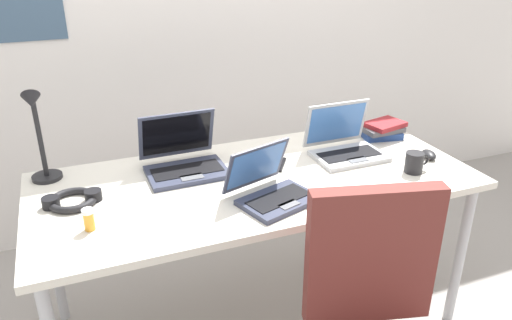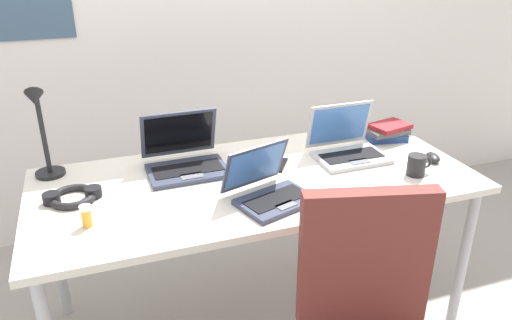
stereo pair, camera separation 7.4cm
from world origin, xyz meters
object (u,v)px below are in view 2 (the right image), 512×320
at_px(cell_phone, 278,165).
at_px(laptop_back_left, 185,159).
at_px(headphones, 73,196).
at_px(book_stack, 387,131).
at_px(computer_mouse, 433,157).
at_px(laptop_front_right, 269,190).
at_px(desk_lamp, 42,134).
at_px(pill_bottle, 86,216).
at_px(coffee_mug, 417,165).
at_px(laptop_front_left, 347,147).

bearing_deg(cell_phone, laptop_back_left, -160.94).
bearing_deg(headphones, book_stack, 5.52).
relative_size(computer_mouse, headphones, 0.45).
height_order(laptop_front_right, computer_mouse, laptop_front_right).
height_order(laptop_back_left, book_stack, laptop_back_left).
bearing_deg(cell_phone, desk_lamp, -158.38).
xyz_separation_m(laptop_front_right, pill_bottle, (-0.65, 0.03, -0.00)).
bearing_deg(headphones, laptop_back_left, 15.58).
relative_size(laptop_back_left, coffee_mug, 2.94).
distance_m(desk_lamp, pill_bottle, 0.48).
height_order(laptop_back_left, pill_bottle, laptop_back_left).
height_order(pill_bottle, coffee_mug, coffee_mug).
bearing_deg(laptop_back_left, computer_mouse, -15.01).
height_order(laptop_front_right, headphones, laptop_front_right).
bearing_deg(cell_phone, pill_bottle, -129.80).
xyz_separation_m(laptop_back_left, laptop_front_right, (0.24, -0.37, -0.01)).
xyz_separation_m(laptop_back_left, coffee_mug, (0.90, -0.37, -0.00)).
xyz_separation_m(desk_lamp, computer_mouse, (1.59, -0.38, -0.18)).
relative_size(laptop_back_left, laptop_front_left, 1.07).
height_order(cell_phone, pill_bottle, pill_bottle).
relative_size(cell_phone, headphones, 0.64).
relative_size(laptop_back_left, book_stack, 1.52).
height_order(laptop_front_left, headphones, laptop_front_left).
distance_m(laptop_front_right, computer_mouse, 0.81).
relative_size(computer_mouse, pill_bottle, 1.22).
relative_size(cell_phone, book_stack, 0.62).
distance_m(cell_phone, pill_bottle, 0.84).
bearing_deg(book_stack, headphones, -174.48).
bearing_deg(desk_lamp, headphones, -69.21).
height_order(laptop_front_right, pill_bottle, laptop_front_right).
xyz_separation_m(laptop_front_right, headphones, (-0.70, 0.24, -0.03)).
bearing_deg(pill_bottle, cell_phone, 16.61).
xyz_separation_m(laptop_front_left, book_stack, (0.28, 0.13, -0.01)).
bearing_deg(laptop_back_left, pill_bottle, -140.71).
height_order(desk_lamp, coffee_mug, desk_lamp).
relative_size(laptop_front_right, coffee_mug, 3.04).
relative_size(laptop_front_left, headphones, 1.46).
bearing_deg(desk_lamp, laptop_front_right, -30.87).
relative_size(cell_phone, coffee_mug, 1.20).
bearing_deg(coffee_mug, book_stack, 74.84).
relative_size(laptop_front_right, book_stack, 1.57).
xyz_separation_m(desk_lamp, cell_phone, (0.93, -0.20, -0.19)).
xyz_separation_m(laptop_back_left, headphones, (-0.46, -0.13, -0.03)).
relative_size(laptop_front_right, pill_bottle, 4.35).
distance_m(desk_lamp, cell_phone, 0.97).
relative_size(laptop_back_left, cell_phone, 2.44).
height_order(pill_bottle, book_stack, book_stack).
bearing_deg(coffee_mug, cell_phone, 151.71).
height_order(cell_phone, coffee_mug, coffee_mug).
bearing_deg(coffee_mug, laptop_front_right, 179.77).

